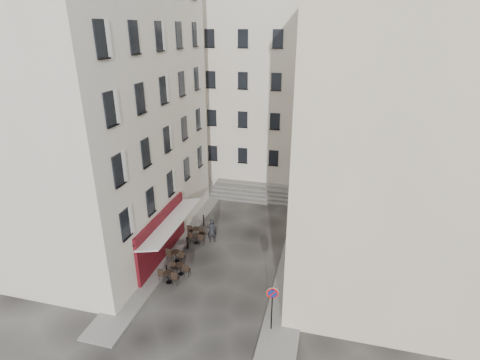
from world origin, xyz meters
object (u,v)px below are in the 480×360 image
(no_parking_sign, at_px, (272,301))
(pedestrian, at_px, (212,230))
(bistro_table_b, at_px, (181,268))
(bistro_table_a, at_px, (169,276))

(no_parking_sign, xyz_separation_m, pedestrian, (-5.82, 7.66, -0.98))
(no_parking_sign, bearing_deg, bistro_table_b, 141.06)
(bistro_table_b, bearing_deg, pedestrian, 80.90)
(no_parking_sign, bearing_deg, pedestrian, 115.53)
(no_parking_sign, height_order, bistro_table_b, no_parking_sign)
(bistro_table_b, relative_size, pedestrian, 0.68)
(bistro_table_a, relative_size, pedestrian, 0.70)
(bistro_table_a, bearing_deg, bistro_table_b, 68.12)
(no_parking_sign, relative_size, pedestrian, 1.43)
(bistro_table_b, xyz_separation_m, pedestrian, (0.69, 4.31, 0.49))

